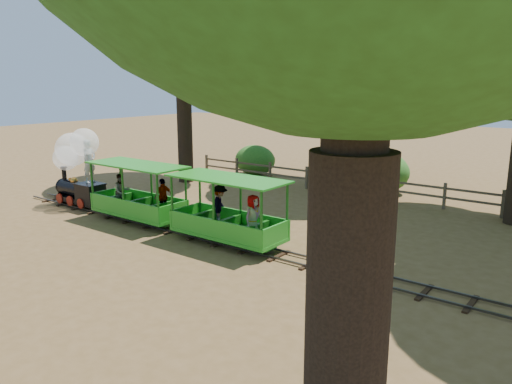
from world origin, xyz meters
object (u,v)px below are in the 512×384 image
Objects in this scene: carriage_front at (139,199)px; carriage_rear at (229,217)px; fence at (370,184)px; locomotive at (76,162)px.

carriage_rear is at bearing 0.77° from carriage_front.
fence is (4.78, 7.99, -0.22)m from carriage_front.
carriage_rear reaches higher than fence.
locomotive reaches higher than fence.
carriage_rear is 0.20× the size of fence.
carriage_front is 0.20× the size of fence.
locomotive is 3.71m from carriage_front.
locomotive is at bearing -136.59° from fence.
carriage_front is at bearing -179.23° from carriage_rear.
carriage_front reaches higher than fence.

